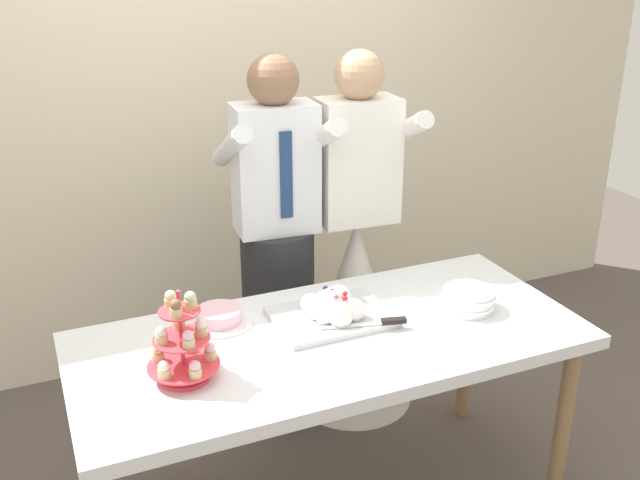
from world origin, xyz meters
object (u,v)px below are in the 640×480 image
at_px(dessert_table, 331,353).
at_px(main_cake_tray, 333,310).
at_px(person_bride, 355,289).
at_px(person_groom, 278,267).
at_px(round_cake, 219,317).
at_px(plate_stack, 468,300).
at_px(cupcake_stand, 182,345).

distance_m(dessert_table, main_cake_tray, 0.16).
bearing_deg(person_bride, person_groom, 175.14).
xyz_separation_m(main_cake_tray, round_cake, (-0.39, 0.14, -0.02)).
bearing_deg(round_cake, dessert_table, -34.91).
bearing_deg(main_cake_tray, round_cake, 159.89).
relative_size(main_cake_tray, plate_stack, 2.14).
bearing_deg(person_groom, cupcake_stand, -128.23).
bearing_deg(cupcake_stand, dessert_table, 6.90).
height_order(main_cake_tray, person_groom, person_groom).
bearing_deg(plate_stack, person_bride, 101.65).
relative_size(dessert_table, round_cake, 7.50).
xyz_separation_m(person_groom, person_bride, (0.36, -0.03, -0.16)).
bearing_deg(round_cake, main_cake_tray, -20.11).
bearing_deg(main_cake_tray, person_groom, 89.85).
height_order(person_groom, person_bride, same).
bearing_deg(plate_stack, person_groom, 125.36).
distance_m(dessert_table, person_groom, 0.69).
height_order(main_cake_tray, round_cake, main_cake_tray).
height_order(round_cake, person_bride, person_bride).
distance_m(round_cake, person_groom, 0.59).
distance_m(main_cake_tray, round_cake, 0.41).
distance_m(cupcake_stand, plate_stack, 1.09).
relative_size(dessert_table, person_bride, 1.08).
xyz_separation_m(main_cake_tray, person_groom, (0.00, 0.59, -0.07)).
height_order(dessert_table, round_cake, round_cake).
bearing_deg(person_groom, plate_stack, -54.64).
bearing_deg(plate_stack, round_cake, 163.61).
xyz_separation_m(main_cake_tray, plate_stack, (0.50, -0.12, -0.00)).
relative_size(main_cake_tray, person_groom, 0.26).
distance_m(dessert_table, round_cake, 0.42).
height_order(dessert_table, person_bride, person_bride).
relative_size(dessert_table, main_cake_tray, 4.16).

